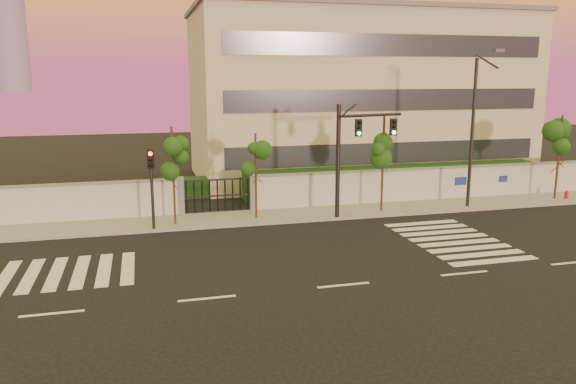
# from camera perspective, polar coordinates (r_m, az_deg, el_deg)

# --- Properties ---
(ground) EXTENTS (120.00, 120.00, 0.00)m
(ground) POSITION_cam_1_polar(r_m,az_deg,el_deg) (20.98, 5.65, -9.41)
(ground) COLOR black
(ground) RESTS_ON ground
(sidewalk) EXTENTS (60.00, 3.00, 0.15)m
(sidewalk) POSITION_cam_1_polar(r_m,az_deg,el_deg) (30.56, -1.17, -2.44)
(sidewalk) COLOR gray
(sidewalk) RESTS_ON ground
(perimeter_wall) EXTENTS (60.00, 0.36, 2.20)m
(perimeter_wall) POSITION_cam_1_polar(r_m,az_deg,el_deg) (31.79, -1.62, -0.05)
(perimeter_wall) COLOR #B5B7BD
(perimeter_wall) RESTS_ON ground
(hedge_row) EXTENTS (41.00, 4.25, 1.80)m
(hedge_row) POSITION_cam_1_polar(r_m,az_deg,el_deg) (34.69, -0.94, 0.52)
(hedge_row) COLOR #0F3511
(hedge_row) RESTS_ON ground
(institutional_building) EXTENTS (24.40, 12.40, 12.25)m
(institutional_building) POSITION_cam_1_polar(r_m,az_deg,el_deg) (43.36, 6.96, 9.78)
(institutional_building) COLOR beige
(institutional_building) RESTS_ON ground
(road_markings) EXTENTS (57.00, 7.62, 0.02)m
(road_markings) POSITION_cam_1_polar(r_m,az_deg,el_deg) (23.93, -1.07, -6.64)
(road_markings) COLOR silver
(road_markings) RESTS_ON ground
(street_tree_c) EXTENTS (1.38, 1.10, 5.09)m
(street_tree_c) POSITION_cam_1_polar(r_m,az_deg,el_deg) (28.58, -11.61, 3.82)
(street_tree_c) COLOR #382314
(street_tree_c) RESTS_ON ground
(street_tree_d) EXTENTS (1.37, 1.09, 4.65)m
(street_tree_d) POSITION_cam_1_polar(r_m,az_deg,el_deg) (29.35, -3.27, 3.62)
(street_tree_d) COLOR #382314
(street_tree_d) RESTS_ON ground
(street_tree_e) EXTENTS (1.56, 1.24, 5.45)m
(street_tree_e) POSITION_cam_1_polar(r_m,az_deg,el_deg) (31.28, 9.70, 5.05)
(street_tree_e) COLOR #382314
(street_tree_e) RESTS_ON ground
(street_tree_f) EXTENTS (1.65, 1.31, 5.25)m
(street_tree_f) POSITION_cam_1_polar(r_m,az_deg,el_deg) (37.68, 25.94, 4.92)
(street_tree_f) COLOR #382314
(street_tree_f) RESTS_ON ground
(traffic_signal_main) EXTENTS (3.83, 1.08, 6.12)m
(traffic_signal_main) POSITION_cam_1_polar(r_m,az_deg,el_deg) (29.75, 6.54, 4.54)
(traffic_signal_main) COLOR black
(traffic_signal_main) RESTS_ON ground
(traffic_signal_secondary) EXTENTS (0.32, 0.33, 4.17)m
(traffic_signal_secondary) POSITION_cam_1_polar(r_m,az_deg,el_deg) (27.99, -13.70, 1.30)
(traffic_signal_secondary) COLOR black
(traffic_signal_secondary) RESTS_ON ground
(streetlight_east) EXTENTS (0.53, 2.15, 8.92)m
(streetlight_east) POSITION_cam_1_polar(r_m,az_deg,el_deg) (33.29, 18.42, 6.41)
(streetlight_east) COLOR black
(streetlight_east) RESTS_ON ground
(fire_hydrant) EXTENTS (0.27, 0.25, 0.68)m
(fire_hydrant) POSITION_cam_1_polar(r_m,az_deg,el_deg) (38.46, 26.42, -0.33)
(fire_hydrant) COLOR red
(fire_hydrant) RESTS_ON ground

